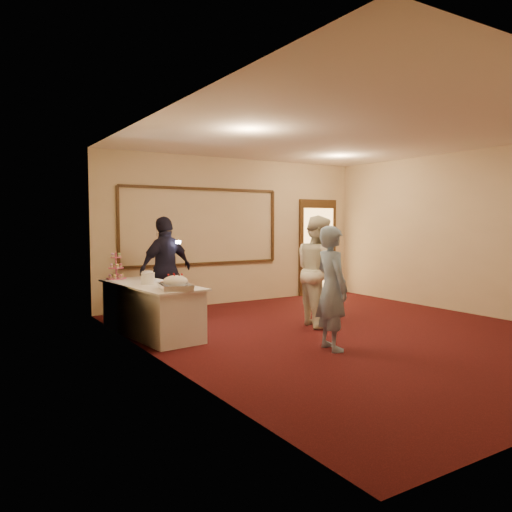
{
  "coord_description": "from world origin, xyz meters",
  "views": [
    {
      "loc": [
        -5.19,
        -5.57,
        1.7
      ],
      "look_at": [
        -0.99,
        1.14,
        1.15
      ],
      "focal_mm": 35.0,
      "sensor_mm": 36.0,
      "label": 1
    }
  ],
  "objects_px": {
    "buffet_table": "(151,309)",
    "plate_stack_b": "(148,276)",
    "plate_stack_a": "(148,278)",
    "cupcake_stand": "(116,268)",
    "woman": "(319,271)",
    "guest": "(166,269)",
    "tart": "(168,283)",
    "man": "(332,288)",
    "pavlova_tray": "(175,283)"
  },
  "relations": [
    {
      "from": "buffet_table",
      "to": "woman",
      "type": "xyz_separation_m",
      "value": [
        2.56,
        -0.8,
        0.51
      ]
    },
    {
      "from": "buffet_table",
      "to": "woman",
      "type": "height_order",
      "value": "woman"
    },
    {
      "from": "buffet_table",
      "to": "cupcake_stand",
      "type": "distance_m",
      "value": 1.1
    },
    {
      "from": "pavlova_tray",
      "to": "plate_stack_b",
      "type": "height_order",
      "value": "pavlova_tray"
    },
    {
      "from": "plate_stack_a",
      "to": "plate_stack_b",
      "type": "relative_size",
      "value": 1.2
    },
    {
      "from": "pavlova_tray",
      "to": "plate_stack_a",
      "type": "distance_m",
      "value": 0.76
    },
    {
      "from": "plate_stack_a",
      "to": "guest",
      "type": "bearing_deg",
      "value": 53.82
    },
    {
      "from": "pavlova_tray",
      "to": "plate_stack_a",
      "type": "relative_size",
      "value": 3.01
    },
    {
      "from": "guest",
      "to": "cupcake_stand",
      "type": "bearing_deg",
      "value": -24.62
    },
    {
      "from": "plate_stack_b",
      "to": "guest",
      "type": "xyz_separation_m",
      "value": [
        0.46,
        0.38,
        0.05
      ]
    },
    {
      "from": "buffet_table",
      "to": "guest",
      "type": "height_order",
      "value": "guest"
    },
    {
      "from": "cupcake_stand",
      "to": "woman",
      "type": "relative_size",
      "value": 0.26
    },
    {
      "from": "plate_stack_a",
      "to": "woman",
      "type": "distance_m",
      "value": 2.72
    },
    {
      "from": "guest",
      "to": "woman",
      "type": "bearing_deg",
      "value": 123.0
    },
    {
      "from": "buffet_table",
      "to": "guest",
      "type": "distance_m",
      "value": 1.12
    },
    {
      "from": "cupcake_stand",
      "to": "plate_stack_a",
      "type": "relative_size",
      "value": 2.27
    },
    {
      "from": "cupcake_stand",
      "to": "plate_stack_b",
      "type": "bearing_deg",
      "value": -53.69
    },
    {
      "from": "woman",
      "to": "cupcake_stand",
      "type": "bearing_deg",
      "value": 72.94
    },
    {
      "from": "cupcake_stand",
      "to": "pavlova_tray",
      "type": "bearing_deg",
      "value": -79.67
    },
    {
      "from": "plate_stack_b",
      "to": "cupcake_stand",
      "type": "bearing_deg",
      "value": 126.31
    },
    {
      "from": "pavlova_tray",
      "to": "cupcake_stand",
      "type": "height_order",
      "value": "cupcake_stand"
    },
    {
      "from": "cupcake_stand",
      "to": "tart",
      "type": "xyz_separation_m",
      "value": [
        0.41,
        -1.2,
        -0.14
      ]
    },
    {
      "from": "plate_stack_b",
      "to": "man",
      "type": "relative_size",
      "value": 0.11
    },
    {
      "from": "woman",
      "to": "guest",
      "type": "bearing_deg",
      "value": 65.26
    },
    {
      "from": "buffet_table",
      "to": "plate_stack_b",
      "type": "xyz_separation_m",
      "value": [
        0.11,
        0.44,
        0.46
      ]
    },
    {
      "from": "plate_stack_a",
      "to": "guest",
      "type": "relative_size",
      "value": 0.12
    },
    {
      "from": "plate_stack_a",
      "to": "woman",
      "type": "bearing_deg",
      "value": -16.39
    },
    {
      "from": "plate_stack_a",
      "to": "cupcake_stand",
      "type": "bearing_deg",
      "value": 101.36
    },
    {
      "from": "plate_stack_b",
      "to": "woman",
      "type": "bearing_deg",
      "value": -26.8
    },
    {
      "from": "pavlova_tray",
      "to": "woman",
      "type": "xyz_separation_m",
      "value": [
        2.49,
        -0.02,
        0.04
      ]
    },
    {
      "from": "buffet_table",
      "to": "tart",
      "type": "relative_size",
      "value": 8.36
    },
    {
      "from": "plate_stack_b",
      "to": "woman",
      "type": "height_order",
      "value": "woman"
    },
    {
      "from": "pavlova_tray",
      "to": "woman",
      "type": "bearing_deg",
      "value": -0.35
    },
    {
      "from": "plate_stack_b",
      "to": "guest",
      "type": "relative_size",
      "value": 0.1
    },
    {
      "from": "guest",
      "to": "plate_stack_a",
      "type": "bearing_deg",
      "value": 36.01
    },
    {
      "from": "pavlova_tray",
      "to": "guest",
      "type": "distance_m",
      "value": 1.68
    },
    {
      "from": "pavlova_tray",
      "to": "plate_stack_b",
      "type": "xyz_separation_m",
      "value": [
        0.04,
        1.22,
        -0.02
      ]
    },
    {
      "from": "pavlova_tray",
      "to": "plate_stack_b",
      "type": "relative_size",
      "value": 3.6
    },
    {
      "from": "cupcake_stand",
      "to": "buffet_table",
      "type": "bearing_deg",
      "value": -74.98
    },
    {
      "from": "tart",
      "to": "woman",
      "type": "distance_m",
      "value": 2.45
    },
    {
      "from": "tart",
      "to": "man",
      "type": "height_order",
      "value": "man"
    },
    {
      "from": "man",
      "to": "woman",
      "type": "height_order",
      "value": "woman"
    },
    {
      "from": "buffet_table",
      "to": "pavlova_tray",
      "type": "height_order",
      "value": "pavlova_tray"
    },
    {
      "from": "cupcake_stand",
      "to": "tart",
      "type": "height_order",
      "value": "cupcake_stand"
    },
    {
      "from": "cupcake_stand",
      "to": "plate_stack_b",
      "type": "distance_m",
      "value": 0.61
    },
    {
      "from": "cupcake_stand",
      "to": "plate_stack_b",
      "type": "xyz_separation_m",
      "value": [
        0.35,
        -0.48,
        -0.1
      ]
    },
    {
      "from": "pavlova_tray",
      "to": "guest",
      "type": "bearing_deg",
      "value": 72.56
    },
    {
      "from": "plate_stack_b",
      "to": "woman",
      "type": "relative_size",
      "value": 0.1
    },
    {
      "from": "man",
      "to": "plate_stack_b",
      "type": "bearing_deg",
      "value": 42.49
    },
    {
      "from": "man",
      "to": "buffet_table",
      "type": "bearing_deg",
      "value": 49.4
    }
  ]
}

